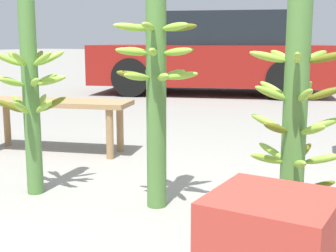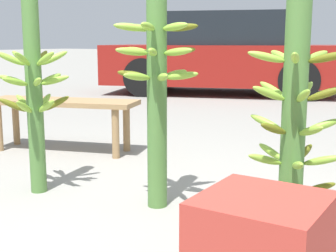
# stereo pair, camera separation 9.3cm
# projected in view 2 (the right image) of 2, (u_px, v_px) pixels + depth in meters

# --- Properties ---
(ground_plane) EXTENTS (80.00, 80.00, 0.00)m
(ground_plane) POSITION_uv_depth(u_px,v_px,m) (115.00, 225.00, 2.42)
(ground_plane) COLOR gray
(banana_stalk_left) EXTENTS (0.44, 0.45, 1.38)m
(banana_stalk_left) POSITION_uv_depth(u_px,v_px,m) (34.00, 82.00, 2.84)
(banana_stalk_left) COLOR #4C7A38
(banana_stalk_left) RESTS_ON ground_plane
(banana_stalk_center) EXTENTS (0.47, 0.47, 1.40)m
(banana_stalk_center) POSITION_uv_depth(u_px,v_px,m) (157.00, 77.00, 2.57)
(banana_stalk_center) COLOR #4C7A38
(banana_stalk_center) RESTS_ON ground_plane
(banana_stalk_right) EXTENTS (0.47, 0.46, 1.32)m
(banana_stalk_right) POSITION_uv_depth(u_px,v_px,m) (294.00, 107.00, 2.21)
(banana_stalk_right) COLOR #4C7A38
(banana_stalk_right) RESTS_ON ground_plane
(market_bench) EXTENTS (1.35, 0.76, 0.45)m
(market_bench) POSITION_uv_depth(u_px,v_px,m) (62.00, 108.00, 3.98)
(market_bench) COLOR #99754C
(market_bench) RESTS_ON ground_plane
(parked_car) EXTENTS (4.47, 3.03, 1.42)m
(parked_car) POSITION_uv_depth(u_px,v_px,m) (226.00, 55.00, 8.34)
(parked_car) COLOR maroon
(parked_car) RESTS_ON ground_plane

